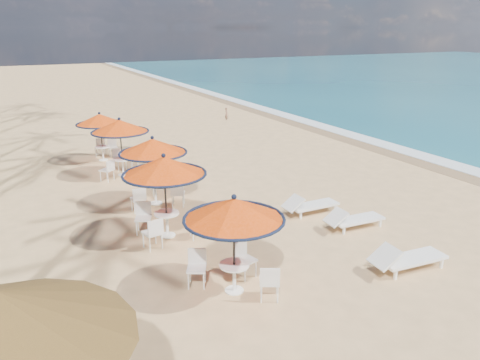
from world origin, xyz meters
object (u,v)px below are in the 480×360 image
at_px(station_4, 101,123).
at_px(station_0, 234,221).
at_px(lounger_far, 309,205).
at_px(station_3, 120,133).
at_px(station_1, 164,177).
at_px(lounger_mid, 352,219).
at_px(lounger_near, 406,258).
at_px(station_2, 153,155).

bearing_deg(station_4, station_0, -88.38).
bearing_deg(lounger_far, station_3, 121.93).
height_order(station_1, lounger_mid, station_1).
xyz_separation_m(station_3, station_4, (-0.24, 2.85, -0.06)).
relative_size(station_0, station_3, 0.99).
xyz_separation_m(station_1, station_3, (0.32, 6.92, -0.07)).
bearing_deg(lounger_near, station_4, 112.27).
height_order(station_0, station_4, station_0).
bearing_deg(lounger_far, station_1, 174.56).
xyz_separation_m(station_2, lounger_near, (4.35, -7.76, -1.48)).
relative_size(station_1, lounger_mid, 1.29).
xyz_separation_m(station_2, lounger_mid, (4.90, -5.00, -1.51)).
height_order(station_3, lounger_near, station_3).
distance_m(station_0, station_3, 10.64).
bearing_deg(station_1, lounger_mid, -21.36).
relative_size(station_2, lounger_far, 1.24).
bearing_deg(lounger_far, lounger_mid, -72.82).
relative_size(station_0, lounger_far, 1.24).
distance_m(lounger_mid, lounger_far, 1.73).
height_order(station_0, lounger_near, station_0).
bearing_deg(station_3, station_4, 94.72).
height_order(station_1, station_2, station_1).
distance_m(station_0, lounger_mid, 5.43).
relative_size(station_0, station_4, 1.07).
bearing_deg(station_0, lounger_near, -14.76).
height_order(station_1, lounger_far, station_1).
xyz_separation_m(station_3, lounger_far, (4.60, -7.39, -1.52)).
bearing_deg(station_0, station_4, 91.62).
height_order(station_0, station_2, station_2).
bearing_deg(station_2, station_4, 93.74).
height_order(station_4, lounger_far, station_4).
xyz_separation_m(station_2, lounger_far, (4.39, -3.34, -1.51)).
distance_m(station_1, lounger_far, 5.19).
bearing_deg(station_3, station_1, -92.66).
xyz_separation_m(station_0, lounger_near, (4.42, -1.17, -1.47)).
bearing_deg(station_2, lounger_far, -37.32).
bearing_deg(station_3, lounger_near, -68.85).
distance_m(station_2, station_3, 4.05).
distance_m(station_0, lounger_near, 4.80).
bearing_deg(lounger_near, lounger_mid, 83.00).
bearing_deg(lounger_near, station_0, 169.36).
bearing_deg(station_0, station_2, 89.39).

